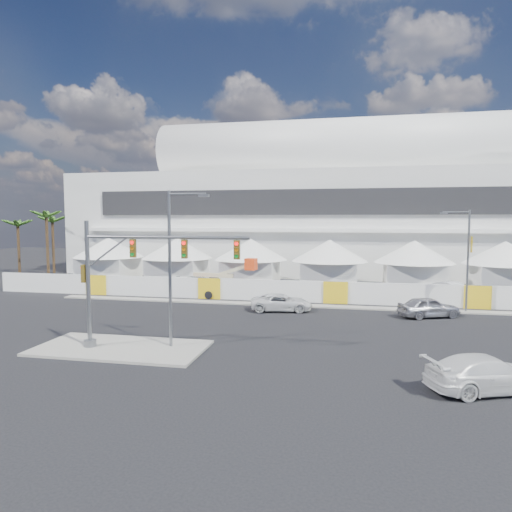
% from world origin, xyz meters
% --- Properties ---
extents(ground, '(160.00, 160.00, 0.00)m').
position_xyz_m(ground, '(0.00, 0.00, 0.00)').
color(ground, black).
rests_on(ground, ground).
extents(median_island, '(10.00, 5.00, 0.15)m').
position_xyz_m(median_island, '(-6.00, -3.00, 0.07)').
color(median_island, gray).
rests_on(median_island, ground).
extents(far_curb, '(80.00, 1.20, 0.12)m').
position_xyz_m(far_curb, '(20.00, 12.50, 0.06)').
color(far_curb, gray).
rests_on(far_curb, ground).
extents(stadium, '(80.00, 24.80, 21.98)m').
position_xyz_m(stadium, '(8.71, 41.50, 9.45)').
color(stadium, silver).
rests_on(stadium, ground).
extents(tent_row, '(53.40, 8.40, 5.40)m').
position_xyz_m(tent_row, '(0.50, 24.00, 3.15)').
color(tent_row, white).
rests_on(tent_row, ground).
extents(hoarding_fence, '(70.00, 0.25, 2.00)m').
position_xyz_m(hoarding_fence, '(6.00, 14.50, 1.00)').
color(hoarding_fence, white).
rests_on(hoarding_fence, ground).
extents(palm_cluster, '(10.60, 10.60, 8.55)m').
position_xyz_m(palm_cluster, '(-33.46, 29.50, 6.88)').
color(palm_cluster, '#47331E').
rests_on(palm_cluster, ground).
extents(sedan_silver, '(3.55, 5.13, 1.62)m').
position_xyz_m(sedan_silver, '(13.35, 9.98, 0.81)').
color(sedan_silver, '#AAA9AE').
rests_on(sedan_silver, ground).
extents(pickup_curb, '(3.12, 5.41, 1.42)m').
position_xyz_m(pickup_curb, '(1.66, 10.11, 0.71)').
color(pickup_curb, silver).
rests_on(pickup_curb, ground).
extents(pickup_near, '(4.15, 6.04, 1.62)m').
position_xyz_m(pickup_near, '(13.34, -5.73, 0.81)').
color(pickup_near, silver).
rests_on(pickup_near, ground).
extents(lot_car_a, '(4.70, 4.80, 1.64)m').
position_xyz_m(lot_car_a, '(17.04, 19.11, 0.82)').
color(lot_car_a, silver).
rests_on(lot_car_a, ground).
extents(lot_car_c, '(3.54, 5.68, 1.54)m').
position_xyz_m(lot_car_c, '(-8.43, 19.05, 0.77)').
color(lot_car_c, silver).
rests_on(lot_car_c, ground).
extents(traffic_mast, '(10.12, 0.73, 7.46)m').
position_xyz_m(traffic_mast, '(-5.72, -3.28, 4.31)').
color(traffic_mast, slate).
rests_on(traffic_mast, median_island).
extents(streetlight_median, '(2.55, 0.26, 9.20)m').
position_xyz_m(streetlight_median, '(-2.90, -2.24, 5.43)').
color(streetlight_median, slate).
rests_on(streetlight_median, median_island).
extents(streetlight_curb, '(2.50, 0.56, 8.45)m').
position_xyz_m(streetlight_curb, '(16.49, 12.50, 4.91)').
color(streetlight_curb, slate).
rests_on(streetlight_curb, ground).
extents(boom_lift, '(7.91, 2.26, 3.96)m').
position_xyz_m(boom_lift, '(-6.46, 15.50, 1.06)').
color(boom_lift, '#F14416').
rests_on(boom_lift, ground).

